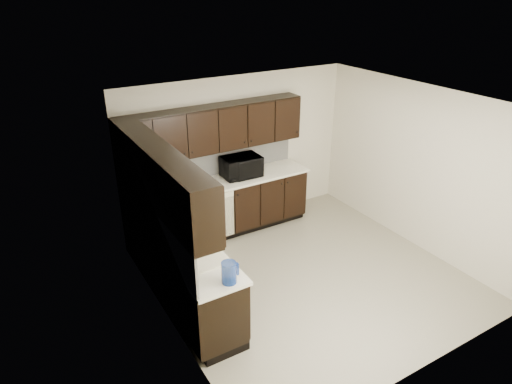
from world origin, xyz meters
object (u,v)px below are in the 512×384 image
microwave (241,167)px  storage_bin (171,214)px  blue_pitcher (229,273)px  toaster_oven (142,192)px  sink (195,258)px

microwave → storage_bin: (-1.51, -0.83, -0.07)m
storage_bin → blue_pitcher: blue_pitcher is taller
toaster_oven → blue_pitcher: size_ratio=1.65×
microwave → storage_bin: size_ratio=1.16×
microwave → blue_pitcher: 2.83m
blue_pitcher → toaster_oven: bearing=91.5°
sink → toaster_oven: sink is taller
microwave → blue_pitcher: microwave is taller
sink → storage_bin: size_ratio=1.56×
sink → blue_pitcher: 0.72m
toaster_oven → microwave: bearing=21.2°
sink → microwave: bearing=47.3°
blue_pitcher → storage_bin: bearing=88.5°
toaster_oven → storage_bin: bearing=-60.1°
storage_bin → blue_pitcher: (0.02, -1.58, 0.02)m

